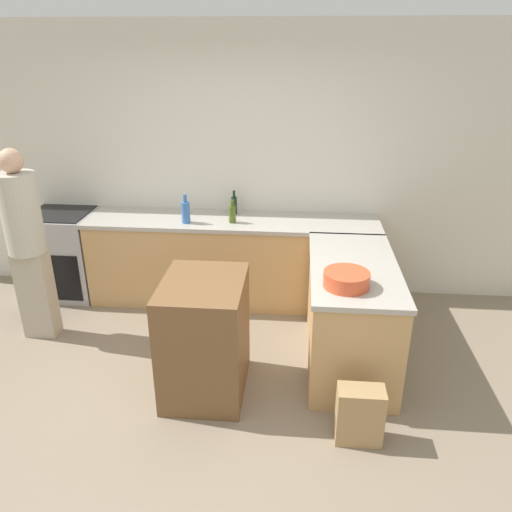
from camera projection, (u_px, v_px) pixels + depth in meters
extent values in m
plane|color=gray|center=(203.00, 411.00, 3.66)|extent=(14.00, 14.00, 0.00)
cube|color=silver|center=(236.00, 164.00, 5.03)|extent=(8.00, 0.06, 2.70)
cube|color=tan|center=(233.00, 262.00, 5.09)|extent=(2.86, 0.61, 0.84)
cube|color=#ADA89E|center=(232.00, 221.00, 4.92)|extent=(2.89, 0.64, 0.04)
cube|color=tan|center=(350.00, 316.00, 4.10)|extent=(0.66, 1.37, 0.84)
cube|color=#ADA89E|center=(354.00, 267.00, 3.92)|extent=(0.69, 1.40, 0.04)
cube|color=#ADADB2|center=(66.00, 254.00, 5.23)|extent=(0.64, 0.61, 0.88)
cube|color=black|center=(54.00, 278.00, 5.00)|extent=(0.54, 0.01, 0.49)
cube|color=black|center=(59.00, 213.00, 5.05)|extent=(0.59, 0.56, 0.01)
cube|color=brown|center=(205.00, 337.00, 3.73)|extent=(0.60, 0.75, 0.92)
cylinder|color=#DB512D|center=(346.00, 279.00, 3.55)|extent=(0.33, 0.33, 0.11)
cylinder|color=#386BB7|center=(186.00, 213.00, 4.78)|extent=(0.08, 0.08, 0.20)
cylinder|color=#386BB7|center=(185.00, 198.00, 4.72)|extent=(0.04, 0.04, 0.08)
cylinder|color=#475B1E|center=(232.00, 214.00, 4.79)|extent=(0.07, 0.07, 0.16)
cylinder|color=#475B1E|center=(232.00, 203.00, 4.75)|extent=(0.03, 0.03, 0.06)
cylinder|color=black|center=(234.00, 205.00, 5.04)|extent=(0.06, 0.06, 0.17)
cylinder|color=black|center=(234.00, 194.00, 4.99)|extent=(0.03, 0.03, 0.07)
cube|color=#ADA38E|center=(37.00, 294.00, 4.47)|extent=(0.29, 0.17, 0.82)
cylinder|color=#B7B2A3|center=(21.00, 214.00, 4.17)|extent=(0.32, 0.32, 0.69)
sphere|color=tan|center=(11.00, 161.00, 3.99)|extent=(0.20, 0.20, 0.20)
cube|color=#A88456|center=(360.00, 415.00, 3.32)|extent=(0.31, 0.18, 0.41)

